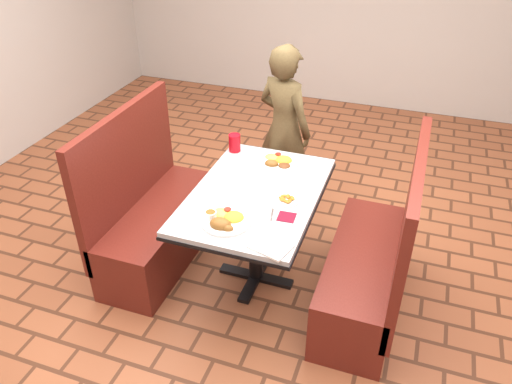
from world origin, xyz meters
TOP-DOWN VIEW (x-y plane):
  - room at (0.00, 0.00)m, footprint 7.00×7.04m
  - dining_table at (0.00, 0.00)m, footprint 0.81×1.21m
  - booth_bench_left at (-0.80, 0.00)m, footprint 0.47×1.20m
  - booth_bench_right at (0.80, 0.00)m, footprint 0.47×1.20m
  - diner_person at (-0.12, 1.06)m, footprint 0.61×0.52m
  - near_dinner_plate at (-0.06, -0.38)m, footprint 0.30×0.30m
  - far_dinner_plate at (0.03, 0.41)m, footprint 0.29×0.29m
  - plantain_plate at (0.22, -0.03)m, footprint 0.16×0.16m
  - maroon_napkin at (0.27, -0.20)m, footprint 0.11×0.11m
  - spoon_utensil at (0.18, -0.21)m, footprint 0.04×0.13m
  - red_tumbler at (-0.34, 0.49)m, footprint 0.09×0.09m
  - paper_napkin at (0.26, -0.51)m, footprint 0.26×0.22m
  - knife_utensil at (-0.05, -0.40)m, footprint 0.06×0.18m
  - fork_utensil at (-0.08, -0.40)m, footprint 0.06×0.13m
  - lettuce_shreds at (0.04, 0.06)m, footprint 0.28×0.32m

SIDE VIEW (x-z plane):
  - booth_bench_left at x=-0.80m, z-range -0.26..0.92m
  - booth_bench_right at x=0.80m, z-range -0.26..0.92m
  - dining_table at x=0.00m, z-range 0.28..1.03m
  - diner_person at x=-0.12m, z-range 0.00..1.42m
  - lettuce_shreds at x=0.04m, z-range 0.75..0.75m
  - maroon_napkin at x=0.27m, z-range 0.75..0.75m
  - spoon_utensil at x=0.18m, z-range 0.75..0.76m
  - paper_napkin at x=0.26m, z-range 0.75..0.76m
  - fork_utensil at x=-0.08m, z-range 0.76..0.76m
  - plantain_plate at x=0.22m, z-range 0.75..0.77m
  - knife_utensil at x=-0.05m, z-range 0.76..0.76m
  - far_dinner_plate at x=0.03m, z-range 0.74..0.81m
  - near_dinner_plate at x=-0.06m, z-range 0.74..0.83m
  - red_tumbler at x=-0.34m, z-range 0.75..0.88m
  - room at x=0.00m, z-range 0.50..3.32m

